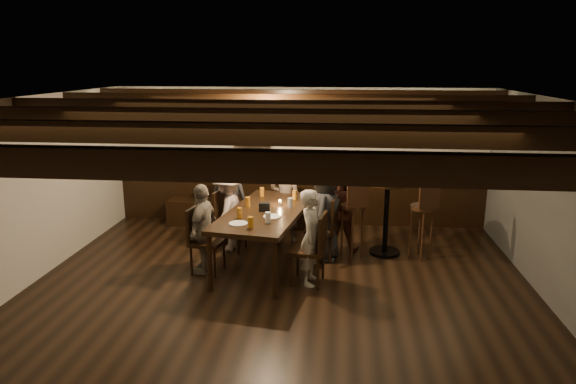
# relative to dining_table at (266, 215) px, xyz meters

# --- Properties ---
(room) EXTENTS (7.00, 7.00, 7.00)m
(room) POSITION_rel_dining_table_xyz_m (0.01, 0.79, 0.33)
(room) COLOR black
(room) RESTS_ON ground
(dining_table) EXTENTS (1.30, 2.29, 0.81)m
(dining_table) POSITION_rel_dining_table_xyz_m (0.00, 0.00, 0.00)
(dining_table) COLOR black
(dining_table) RESTS_ON floor
(chair_left_near) EXTENTS (0.48, 0.48, 0.93)m
(chair_left_near) POSITION_rel_dining_table_xyz_m (-0.64, 0.55, -0.46)
(chair_left_near) COLOR black
(chair_left_near) RESTS_ON floor
(chair_left_far) EXTENTS (0.48, 0.48, 0.92)m
(chair_left_far) POSITION_rel_dining_table_xyz_m (-0.78, -0.33, -0.47)
(chair_left_far) COLOR black
(chair_left_far) RESTS_ON floor
(chair_right_near) EXTENTS (0.49, 0.49, 0.94)m
(chair_right_near) POSITION_rel_dining_table_xyz_m (0.78, 0.33, -0.46)
(chair_right_near) COLOR black
(chair_right_near) RESTS_ON floor
(chair_right_far) EXTENTS (0.49, 0.49, 0.94)m
(chair_right_far) POSITION_rel_dining_table_xyz_m (0.64, -0.55, -0.46)
(chair_right_far) COLOR black
(chair_right_far) RESTS_ON floor
(person_bench_left) EXTENTS (0.70, 0.51, 1.32)m
(person_bench_left) POSITION_rel_dining_table_xyz_m (-0.75, 1.03, -0.09)
(person_bench_left) COLOR #272629
(person_bench_left) RESTS_ON floor
(person_bench_centre) EXTENTS (0.54, 0.40, 1.36)m
(person_bench_centre) POSITION_rel_dining_table_xyz_m (0.16, 1.04, -0.07)
(person_bench_centre) COLOR slate
(person_bench_centre) RESTS_ON floor
(person_bench_right) EXTENTS (0.69, 0.58, 1.28)m
(person_bench_right) POSITION_rel_dining_table_xyz_m (1.03, 0.75, -0.11)
(person_bench_right) COLOR #50251B
(person_bench_right) RESTS_ON floor
(person_left_near) EXTENTS (0.57, 0.86, 1.23)m
(person_left_near) POSITION_rel_dining_table_xyz_m (-0.67, 0.56, -0.13)
(person_left_near) COLOR #B39D97
(person_left_near) RESTS_ON floor
(person_left_far) EXTENTS (0.41, 0.77, 1.25)m
(person_left_far) POSITION_rel_dining_table_xyz_m (-0.81, -0.33, -0.12)
(person_left_far) COLOR gray
(person_left_far) RESTS_ON floor
(person_right_near) EXTENTS (0.54, 0.74, 1.39)m
(person_right_near) POSITION_rel_dining_table_xyz_m (0.81, 0.33, -0.05)
(person_right_near) COLOR #262629
(person_right_near) RESTS_ON floor
(person_right_far) EXTENTS (0.37, 0.50, 1.26)m
(person_right_far) POSITION_rel_dining_table_xyz_m (0.67, -0.56, -0.12)
(person_right_far) COLOR #AFA694
(person_right_far) RESTS_ON floor
(pint_a) EXTENTS (0.07, 0.07, 0.14)m
(pint_a) POSITION_rel_dining_table_xyz_m (-0.17, 0.73, 0.14)
(pint_a) COLOR #BF7219
(pint_a) RESTS_ON dining_table
(pint_b) EXTENTS (0.07, 0.07, 0.14)m
(pint_b) POSITION_rel_dining_table_xyz_m (0.35, 0.60, 0.14)
(pint_b) COLOR #BF7219
(pint_b) RESTS_ON dining_table
(pint_c) EXTENTS (0.07, 0.07, 0.14)m
(pint_c) POSITION_rel_dining_table_xyz_m (-0.28, 0.14, 0.14)
(pint_c) COLOR #BF7219
(pint_c) RESTS_ON dining_table
(pint_d) EXTENTS (0.07, 0.07, 0.14)m
(pint_d) POSITION_rel_dining_table_xyz_m (0.33, 0.15, 0.14)
(pint_d) COLOR silver
(pint_d) RESTS_ON dining_table
(pint_e) EXTENTS (0.07, 0.07, 0.14)m
(pint_e) POSITION_rel_dining_table_xyz_m (-0.29, -0.41, 0.14)
(pint_e) COLOR #BF7219
(pint_e) RESTS_ON dining_table
(pint_f) EXTENTS (0.07, 0.07, 0.14)m
(pint_f) POSITION_rel_dining_table_xyz_m (0.11, -0.57, 0.14)
(pint_f) COLOR silver
(pint_f) RESTS_ON dining_table
(pint_g) EXTENTS (0.07, 0.07, 0.14)m
(pint_g) POSITION_rel_dining_table_xyz_m (-0.07, -0.80, 0.14)
(pint_g) COLOR #BF7219
(pint_g) RESTS_ON dining_table
(plate_near) EXTENTS (0.24, 0.24, 0.01)m
(plate_near) POSITION_rel_dining_table_xyz_m (-0.26, -0.67, 0.07)
(plate_near) COLOR white
(plate_near) RESTS_ON dining_table
(plate_far) EXTENTS (0.24, 0.24, 0.01)m
(plate_far) POSITION_rel_dining_table_xyz_m (0.13, -0.32, 0.07)
(plate_far) COLOR white
(plate_far) RESTS_ON dining_table
(condiment_caddy) EXTENTS (0.15, 0.10, 0.12)m
(condiment_caddy) POSITION_rel_dining_table_xyz_m (-0.01, -0.05, 0.13)
(condiment_caddy) COLOR black
(condiment_caddy) RESTS_ON dining_table
(candle) EXTENTS (0.05, 0.05, 0.05)m
(candle) POSITION_rel_dining_table_xyz_m (0.16, 0.28, 0.09)
(candle) COLOR beige
(candle) RESTS_ON dining_table
(high_top_table) EXTENTS (0.64, 0.64, 1.13)m
(high_top_table) POSITION_rel_dining_table_xyz_m (1.71, 0.64, -0.01)
(high_top_table) COLOR black
(high_top_table) RESTS_ON floor
(bar_stool_left) EXTENTS (0.39, 0.41, 1.14)m
(bar_stool_left) POSITION_rel_dining_table_xyz_m (1.22, 0.43, -0.32)
(bar_stool_left) COLOR #362211
(bar_stool_left) RESTS_ON floor
(bar_stool_right) EXTENTS (0.39, 0.41, 1.14)m
(bar_stool_right) POSITION_rel_dining_table_xyz_m (2.22, 0.48, -0.32)
(bar_stool_right) COLOR #362211
(bar_stool_right) RESTS_ON floor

